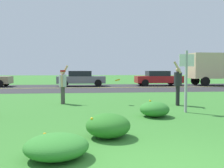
% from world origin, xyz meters
% --- Properties ---
extents(ground_plane, '(120.00, 120.00, 0.00)m').
position_xyz_m(ground_plane, '(0.00, 9.19, 0.00)').
color(ground_plane, '#387A2D').
extents(highway_strip, '(120.00, 9.83, 0.01)m').
position_xyz_m(highway_strip, '(0.00, 18.38, 0.00)').
color(highway_strip, '#2D2D30').
rests_on(highway_strip, ground).
extents(highway_center_stripe, '(120.00, 0.16, 0.00)m').
position_xyz_m(highway_center_stripe, '(0.00, 18.38, 0.01)').
color(highway_center_stripe, yellow).
rests_on(highway_center_stripe, ground).
extents(daylily_clump_front_right, '(0.98, 1.04, 0.54)m').
position_xyz_m(daylily_clump_front_right, '(1.13, 4.70, 0.25)').
color(daylily_clump_front_right, '#337F2D').
rests_on(daylily_clump_front_right, ground).
extents(daylily_clump_near_camera, '(1.03, 1.05, 0.55)m').
position_xyz_m(daylily_clump_near_camera, '(-0.65, 2.31, 0.28)').
color(daylily_clump_near_camera, '#2D7526').
rests_on(daylily_clump_near_camera, ground).
extents(daylily_clump_mid_center, '(1.14, 1.07, 0.43)m').
position_xyz_m(daylily_clump_mid_center, '(-1.68, 1.04, 0.21)').
color(daylily_clump_mid_center, '#337F2D').
rests_on(daylily_clump_mid_center, ground).
extents(sign_post_near_path, '(0.56, 0.10, 2.25)m').
position_xyz_m(sign_post_near_path, '(2.49, 5.38, 1.37)').
color(sign_post_near_path, '#93969B').
rests_on(sign_post_near_path, ground).
extents(person_thrower_red_cap_gray_shirt, '(0.43, 0.51, 1.78)m').
position_xyz_m(person_thrower_red_cap_gray_shirt, '(-2.17, 8.22, 0.95)').
color(person_thrower_red_cap_gray_shirt, '#B2B2B7').
rests_on(person_thrower_red_cap_gray_shirt, ground).
extents(person_catcher_dark_shirt, '(0.45, 0.51, 1.93)m').
position_xyz_m(person_catcher_dark_shirt, '(2.86, 7.15, 1.00)').
color(person_catcher_dark_shirt, '#232328').
rests_on(person_catcher_dark_shirt, ground).
extents(frisbee_orange, '(0.25, 0.24, 0.14)m').
position_xyz_m(frisbee_orange, '(0.30, 7.80, 1.09)').
color(frisbee_orange, orange).
extents(car_gray_center_left, '(4.50, 2.00, 1.45)m').
position_xyz_m(car_gray_center_left, '(-1.51, 20.59, 0.74)').
color(car_gray_center_left, slate).
rests_on(car_gray_center_left, ground).
extents(car_red_center_right, '(4.50, 2.00, 1.45)m').
position_xyz_m(car_red_center_right, '(6.03, 20.59, 0.74)').
color(car_red_center_right, maroon).
rests_on(car_red_center_right, ground).
extents(box_truck_silver, '(6.70, 2.46, 3.20)m').
position_xyz_m(box_truck_silver, '(12.52, 20.59, 1.80)').
color(box_truck_silver, '#B7BABF').
rests_on(box_truck_silver, ground).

